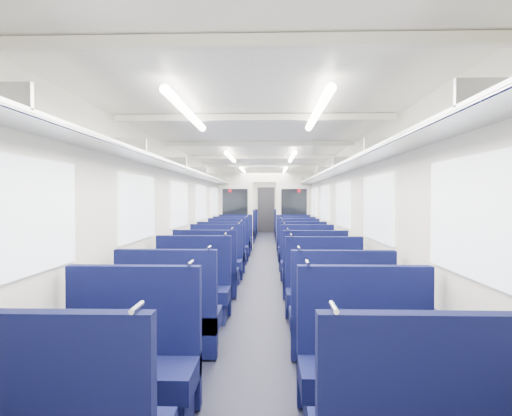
% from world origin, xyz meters
% --- Properties ---
extents(floor, '(2.80, 18.00, 0.01)m').
position_xyz_m(floor, '(0.00, 0.00, 0.00)').
color(floor, black).
rests_on(floor, ground).
extents(ceiling, '(2.80, 18.00, 0.01)m').
position_xyz_m(ceiling, '(0.00, 0.00, 2.35)').
color(ceiling, white).
rests_on(ceiling, wall_left).
extents(wall_left, '(0.02, 18.00, 2.35)m').
position_xyz_m(wall_left, '(-1.40, 0.00, 1.18)').
color(wall_left, silver).
rests_on(wall_left, floor).
extents(dado_left, '(0.03, 17.90, 0.70)m').
position_xyz_m(dado_left, '(-1.39, 0.00, 0.35)').
color(dado_left, '#111439').
rests_on(dado_left, floor).
extents(wall_right, '(0.02, 18.00, 2.35)m').
position_xyz_m(wall_right, '(1.40, 0.00, 1.18)').
color(wall_right, silver).
rests_on(wall_right, floor).
extents(dado_right, '(0.03, 17.90, 0.70)m').
position_xyz_m(dado_right, '(1.39, 0.00, 0.35)').
color(dado_right, '#111439').
rests_on(dado_right, floor).
extents(wall_far, '(2.80, 0.02, 2.35)m').
position_xyz_m(wall_far, '(0.00, 9.00, 1.18)').
color(wall_far, silver).
rests_on(wall_far, floor).
extents(luggage_rack_left, '(0.36, 17.40, 0.18)m').
position_xyz_m(luggage_rack_left, '(-1.21, 0.00, 1.97)').
color(luggage_rack_left, '#B2B5BA').
rests_on(luggage_rack_left, wall_left).
extents(luggage_rack_right, '(0.36, 17.40, 0.18)m').
position_xyz_m(luggage_rack_right, '(1.21, 0.00, 1.97)').
color(luggage_rack_right, '#B2B5BA').
rests_on(luggage_rack_right, wall_right).
extents(windows, '(2.78, 15.60, 0.75)m').
position_xyz_m(windows, '(0.00, -0.46, 1.42)').
color(windows, white).
rests_on(windows, wall_left).
extents(ceiling_fittings, '(2.70, 16.06, 0.11)m').
position_xyz_m(ceiling_fittings, '(0.00, -0.26, 2.29)').
color(ceiling_fittings, white).
rests_on(ceiling_fittings, ceiling).
extents(end_door, '(0.75, 0.06, 2.00)m').
position_xyz_m(end_door, '(0.00, 8.94, 1.00)').
color(end_door, black).
rests_on(end_door, floor).
extents(bulkhead, '(2.80, 0.10, 2.35)m').
position_xyz_m(bulkhead, '(-0.00, 2.59, 1.23)').
color(bulkhead, white).
rests_on(bulkhead, floor).
extents(seat_2, '(0.97, 0.53, 1.08)m').
position_xyz_m(seat_2, '(-0.83, -7.23, 0.33)').
color(seat_2, '#0E1345').
rests_on(seat_2, floor).
extents(seat_3, '(0.97, 0.53, 1.08)m').
position_xyz_m(seat_3, '(0.83, -7.18, 0.33)').
color(seat_3, '#0E1345').
rests_on(seat_3, floor).
extents(seat_4, '(0.97, 0.53, 1.08)m').
position_xyz_m(seat_4, '(-0.83, -6.01, 0.33)').
color(seat_4, '#0E1345').
rests_on(seat_4, floor).
extents(seat_5, '(0.97, 0.53, 1.08)m').
position_xyz_m(seat_5, '(0.83, -6.02, 0.33)').
color(seat_5, '#0E1345').
rests_on(seat_5, floor).
extents(seat_6, '(0.97, 0.53, 1.08)m').
position_xyz_m(seat_6, '(-0.83, -4.80, 0.33)').
color(seat_6, '#0E1345').
rests_on(seat_6, floor).
extents(seat_7, '(0.97, 0.53, 1.08)m').
position_xyz_m(seat_7, '(0.83, -4.90, 0.33)').
color(seat_7, '#0E1345').
rests_on(seat_7, floor).
extents(seat_8, '(0.97, 0.53, 1.08)m').
position_xyz_m(seat_8, '(-0.83, -3.58, 0.33)').
color(seat_8, '#0E1345').
rests_on(seat_8, floor).
extents(seat_9, '(0.97, 0.53, 1.08)m').
position_xyz_m(seat_9, '(0.83, -3.62, 0.33)').
color(seat_9, '#0E1345').
rests_on(seat_9, floor).
extents(seat_10, '(0.97, 0.53, 1.08)m').
position_xyz_m(seat_10, '(-0.83, -2.43, 0.33)').
color(seat_10, '#0E1345').
rests_on(seat_10, floor).
extents(seat_11, '(0.97, 0.53, 1.08)m').
position_xyz_m(seat_11, '(0.83, -2.50, 0.33)').
color(seat_11, '#0E1345').
rests_on(seat_11, floor).
extents(seat_12, '(0.97, 0.53, 1.08)m').
position_xyz_m(seat_12, '(-0.83, -1.41, 0.33)').
color(seat_12, '#0E1345').
rests_on(seat_12, floor).
extents(seat_13, '(0.97, 0.53, 1.08)m').
position_xyz_m(seat_13, '(0.83, -1.27, 0.33)').
color(seat_13, '#0E1345').
rests_on(seat_13, floor).
extents(seat_14, '(0.97, 0.53, 1.08)m').
position_xyz_m(seat_14, '(-0.83, -0.16, 0.33)').
color(seat_14, '#0E1345').
rests_on(seat_14, floor).
extents(seat_15, '(0.97, 0.53, 1.08)m').
position_xyz_m(seat_15, '(0.83, -0.28, 0.33)').
color(seat_15, '#0E1345').
rests_on(seat_15, floor).
extents(seat_16, '(0.97, 0.53, 1.08)m').
position_xyz_m(seat_16, '(-0.83, 1.00, 0.33)').
color(seat_16, '#0E1345').
rests_on(seat_16, floor).
extents(seat_17, '(0.97, 0.53, 1.08)m').
position_xyz_m(seat_17, '(0.83, 0.87, 0.33)').
color(seat_17, '#0E1345').
rests_on(seat_17, floor).
extents(seat_18, '(0.97, 0.53, 1.08)m').
position_xyz_m(seat_18, '(-0.83, 2.01, 0.33)').
color(seat_18, '#0E1345').
rests_on(seat_18, floor).
extents(seat_19, '(0.97, 0.53, 1.08)m').
position_xyz_m(seat_19, '(0.83, 1.99, 0.33)').
color(seat_19, '#0E1345').
rests_on(seat_19, floor).
extents(seat_20, '(0.97, 0.53, 1.08)m').
position_xyz_m(seat_20, '(-0.83, 4.19, 0.33)').
color(seat_20, '#0E1345').
rests_on(seat_20, floor).
extents(seat_21, '(0.97, 0.53, 1.08)m').
position_xyz_m(seat_21, '(0.83, 4.05, 0.33)').
color(seat_21, '#0E1345').
rests_on(seat_21, floor).
extents(seat_22, '(0.97, 0.53, 1.08)m').
position_xyz_m(seat_22, '(-0.83, 5.28, 0.33)').
color(seat_22, '#0E1345').
rests_on(seat_22, floor).
extents(seat_23, '(0.97, 0.53, 1.08)m').
position_xyz_m(seat_23, '(0.83, 5.35, 0.33)').
color(seat_23, '#0E1345').
rests_on(seat_23, floor).
extents(seat_24, '(0.97, 0.53, 1.08)m').
position_xyz_m(seat_24, '(-0.83, 6.50, 0.33)').
color(seat_24, '#0E1345').
rests_on(seat_24, floor).
extents(seat_25, '(0.97, 0.53, 1.08)m').
position_xyz_m(seat_25, '(0.83, 6.44, 0.33)').
color(seat_25, '#0E1345').
rests_on(seat_25, floor).
extents(seat_26, '(0.97, 0.53, 1.08)m').
position_xyz_m(seat_26, '(-0.83, 7.49, 0.33)').
color(seat_26, '#0E1345').
rests_on(seat_26, floor).
extents(seat_27, '(0.97, 0.53, 1.08)m').
position_xyz_m(seat_27, '(0.83, 7.67, 0.33)').
color(seat_27, '#0E1345').
rests_on(seat_27, floor).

